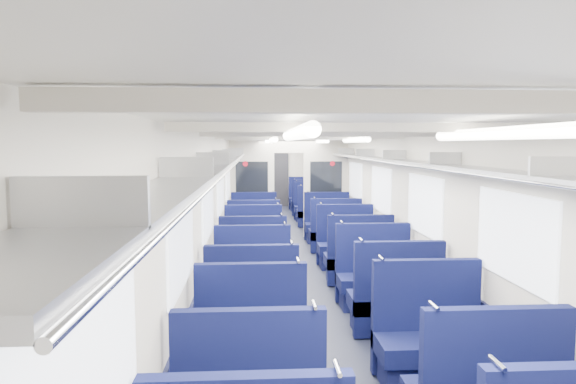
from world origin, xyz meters
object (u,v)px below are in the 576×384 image
object	(u,v)px
seat_10	(253,284)
seat_21	(317,214)
seat_14	(253,248)
seat_23	(312,209)
seat_25	(308,204)
seat_16	(254,237)
seat_9	(395,304)
seat_20	(254,214)
seat_19	(327,226)
seat_8	(252,310)
seat_18	(254,226)
bulkhead	(289,185)
seat_26	(255,200)
seat_12	(253,264)
end_door	(278,178)
seat_13	(358,262)
seat_15	(346,247)
seat_27	(304,200)
seat_17	(335,235)
seat_22	(254,209)
seat_11	(375,280)
seat_7	(430,344)
seat_6	(251,350)
seat_24	(255,205)

from	to	relation	value
seat_10	seat_21	world-z (taller)	same
seat_14	seat_21	bearing A→B (deg)	69.71
seat_23	seat_25	size ratio (longest dim) A/B	1.00
seat_16	seat_25	distance (m)	5.88
seat_9	seat_20	distance (m)	7.96
seat_9	seat_19	xyz separation A→B (m)	(0.00, 5.69, 0.00)
seat_8	seat_18	xyz separation A→B (m)	(0.00, 5.89, 0.00)
bulkhead	seat_26	size ratio (longest dim) A/B	2.43
seat_12	end_door	bearing A→B (deg)	85.44
seat_21	seat_26	distance (m)	3.85
seat_13	seat_20	world-z (taller)	same
seat_14	seat_15	xyz separation A→B (m)	(1.66, -0.02, 0.00)
bulkhead	seat_10	world-z (taller)	bulkhead
seat_8	seat_27	size ratio (longest dim) A/B	1.00
seat_21	seat_26	xyz separation A→B (m)	(-1.66, 3.48, 0.00)
seat_12	seat_21	size ratio (longest dim) A/B	1.00
seat_18	seat_23	distance (m)	3.57
seat_17	seat_21	bearing A→B (deg)	90.00
seat_13	seat_27	xyz separation A→B (m)	(0.00, 9.10, 0.00)
seat_16	seat_27	world-z (taller)	same
seat_10	seat_21	xyz separation A→B (m)	(1.66, 6.83, 0.00)
seat_17	seat_22	world-z (taller)	same
seat_11	end_door	bearing A→B (deg)	94.13
seat_8	seat_13	size ratio (longest dim) A/B	1.00
seat_14	seat_22	size ratio (longest dim) A/B	1.00
seat_7	seat_25	distance (m)	11.25
seat_15	seat_23	size ratio (longest dim) A/B	1.00
seat_14	seat_23	world-z (taller)	same
seat_17	seat_22	xyz separation A→B (m)	(-1.66, 4.26, 0.00)
seat_7	seat_8	xyz separation A→B (m)	(-1.66, 1.10, 0.00)
seat_8	seat_10	bearing A→B (deg)	90.00
seat_15	seat_6	bearing A→B (deg)	-110.06
seat_27	seat_13	bearing A→B (deg)	-90.00
seat_15	seat_23	world-z (taller)	same
seat_22	seat_21	bearing A→B (deg)	-32.11
bulkhead	seat_24	bearing A→B (deg)	102.77
seat_12	seat_15	bearing A→B (deg)	34.93
bulkhead	seat_12	size ratio (longest dim) A/B	2.43
seat_12	seat_24	xyz separation A→B (m)	(0.00, 7.90, 0.00)
seat_10	seat_17	size ratio (longest dim) A/B	1.00
seat_23	seat_25	xyz separation A→B (m)	(0.00, 1.11, 0.00)
seat_15	bulkhead	bearing A→B (deg)	105.11
end_door	seat_27	distance (m)	1.65
seat_10	seat_19	distance (m)	5.01
end_door	seat_22	xyz separation A→B (m)	(-0.83, -3.69, -0.65)
seat_23	seat_27	distance (m)	2.32
seat_16	seat_20	bearing A→B (deg)	90.00
seat_14	seat_23	size ratio (longest dim) A/B	1.00
seat_6	seat_7	distance (m)	1.66
bulkhead	seat_25	bearing A→B (deg)	77.28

